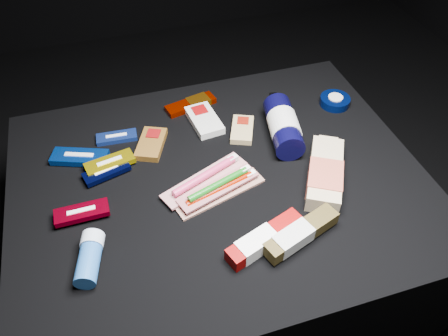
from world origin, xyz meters
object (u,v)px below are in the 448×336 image
object	(u,v)px
deodorant_stick	(90,258)
toothpaste_carton_red	(262,241)
lotion_bottle	(283,126)
bodywash_bottle	(325,175)

from	to	relation	value
deodorant_stick	toothpaste_carton_red	size ratio (longest dim) A/B	0.64
lotion_bottle	deodorant_stick	bearing A→B (deg)	-143.63
lotion_bottle	toothpaste_carton_red	size ratio (longest dim) A/B	1.30
lotion_bottle	deodorant_stick	world-z (taller)	lotion_bottle
lotion_bottle	bodywash_bottle	distance (m)	0.18
lotion_bottle	bodywash_bottle	world-z (taller)	lotion_bottle
bodywash_bottle	toothpaste_carton_red	size ratio (longest dim) A/B	1.20
bodywash_bottle	toothpaste_carton_red	world-z (taller)	bodywash_bottle
toothpaste_carton_red	bodywash_bottle	bearing A→B (deg)	12.41
bodywash_bottle	toothpaste_carton_red	bearing A→B (deg)	-118.58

